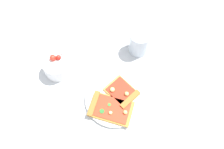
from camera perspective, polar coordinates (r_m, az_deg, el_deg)
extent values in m
plane|color=silver|center=(0.87, -1.30, -5.28)|extent=(2.40, 2.40, 0.00)
cylinder|color=silver|center=(0.86, 0.73, -6.12)|extent=(0.23, 0.23, 0.01)
cube|color=gold|center=(0.86, 2.40, -4.36)|extent=(0.14, 0.14, 0.01)
cube|color=#A36B2D|center=(0.84, 4.65, -6.34)|extent=(0.08, 0.08, 0.02)
cube|color=#B22D19|center=(0.85, 2.41, -4.22)|extent=(0.12, 0.12, 0.00)
sphere|color=#F2D87F|center=(0.85, 0.08, -3.87)|extent=(0.02, 0.02, 0.02)
sphere|color=#EAD172|center=(0.84, 3.74, -4.92)|extent=(0.02, 0.02, 0.02)
cube|color=gold|center=(0.83, -0.18, -8.77)|extent=(0.14, 0.18, 0.01)
cube|color=#A36B2D|center=(0.84, -4.65, -7.40)|extent=(0.10, 0.05, 0.02)
cube|color=red|center=(0.83, -0.18, -8.65)|extent=(0.12, 0.15, 0.00)
cylinder|color=#388433|center=(0.83, -0.71, -7.69)|extent=(0.01, 0.01, 0.00)
cylinder|color=#2D722D|center=(0.82, -2.58, -9.31)|extent=(0.02, 0.02, 0.00)
sphere|color=#F2D87F|center=(0.82, -0.38, -9.70)|extent=(0.01, 0.01, 0.01)
sphere|color=#EAD172|center=(0.82, 3.38, -9.56)|extent=(0.02, 0.02, 0.02)
cylinder|color=white|center=(0.91, -13.83, 1.80)|extent=(0.10, 0.10, 0.07)
torus|color=white|center=(0.88, -14.32, 2.90)|extent=(0.10, 0.10, 0.01)
sphere|color=red|center=(0.89, -14.72, 4.06)|extent=(0.02, 0.02, 0.02)
sphere|color=red|center=(0.89, -13.46, 4.21)|extent=(0.02, 0.02, 0.02)
sphere|color=red|center=(0.89, -14.86, 4.15)|extent=(0.02, 0.02, 0.02)
cylinder|color=silver|center=(0.93, 6.93, 8.08)|extent=(0.08, 0.08, 0.11)
cylinder|color=black|center=(0.94, 6.84, 7.60)|extent=(0.07, 0.07, 0.07)
cube|color=white|center=(1.02, -2.94, 10.99)|extent=(0.12, 0.11, 0.00)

